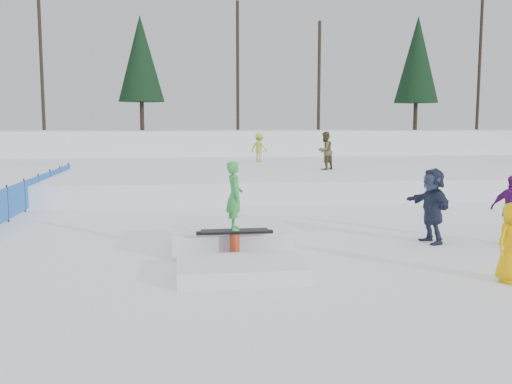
{
  "coord_description": "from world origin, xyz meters",
  "views": [
    {
      "loc": [
        -1.5,
        -12.69,
        2.89
      ],
      "look_at": [
        0.5,
        2.0,
        1.1
      ],
      "focal_mm": 40.0,
      "sensor_mm": 36.0,
      "label": 1
    }
  ],
  "objects": [
    {
      "name": "snow_midrise",
      "position": [
        0.0,
        16.0,
        0.4
      ],
      "size": [
        50.0,
        18.0,
        0.8
      ],
      "primitive_type": "cube",
      "color": "white",
      "rests_on": "ground"
    },
    {
      "name": "spectator_purple",
      "position": [
        6.33,
        -0.23,
        0.84
      ],
      "size": [
        0.91,
        1.03,
        1.67
      ],
      "primitive_type": "imported",
      "rotation": [
        0.0,
        0.0,
        -0.93
      ],
      "color": "#60136F",
      "rests_on": "ground"
    },
    {
      "name": "treeline",
      "position": [
        6.18,
        28.28,
        7.45
      ],
      "size": [
        40.24,
        4.22,
        10.5
      ],
      "color": "black",
      "rests_on": "snow_berm"
    },
    {
      "name": "spectator_dark",
      "position": [
        4.56,
        0.23,
        0.91
      ],
      "size": [
        0.73,
        1.74,
        1.83
      ],
      "primitive_type": "imported",
      "rotation": [
        0.0,
        0.0,
        -1.46
      ],
      "color": "#232942",
      "rests_on": "ground"
    },
    {
      "name": "snow_berm",
      "position": [
        0.0,
        30.0,
        1.2
      ],
      "size": [
        60.0,
        14.0,
        2.4
      ],
      "primitive_type": "cube",
      "color": "white",
      "rests_on": "ground"
    },
    {
      "name": "walker_ygreen",
      "position": [
        2.88,
        18.21,
        1.57
      ],
      "size": [
        1.14,
        1.07,
        1.55
      ],
      "primitive_type": "imported",
      "rotation": [
        0.0,
        0.0,
        2.48
      ],
      "color": "#A5BE2F",
      "rests_on": "snow_midrise"
    },
    {
      "name": "safety_fence",
      "position": [
        -6.5,
        6.6,
        0.55
      ],
      "size": [
        0.05,
        16.0,
        1.1
      ],
      "color": "blue",
      "rests_on": "ground"
    },
    {
      "name": "jib_rail_feature",
      "position": [
        -0.36,
        -0.47,
        0.3
      ],
      "size": [
        2.6,
        4.4,
        2.11
      ],
      "color": "white",
      "rests_on": "ground"
    },
    {
      "name": "walker_olive",
      "position": [
        5.07,
        12.4,
        1.66
      ],
      "size": [
        1.06,
        1.02,
        1.72
      ],
      "primitive_type": "imported",
      "rotation": [
        0.0,
        0.0,
        3.78
      ],
      "color": "#4D4526",
      "rests_on": "snow_midrise"
    },
    {
      "name": "ground",
      "position": [
        0.0,
        0.0,
        0.0
      ],
      "size": [
        120.0,
        120.0,
        0.0
      ],
      "primitive_type": "plane",
      "color": "white"
    }
  ]
}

